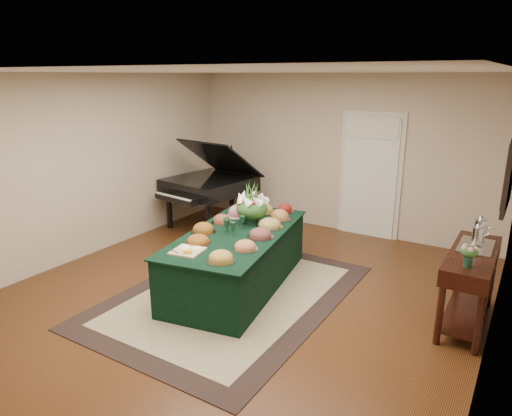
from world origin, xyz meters
The scene contains 14 objects.
ground centered at (0.00, 0.00, 0.00)m, with size 6.00×6.00×0.00m, color black.
area_rug centered at (-0.09, -0.13, 0.01)m, with size 2.47×3.45×0.01m.
kitchen_doorway centered at (0.60, 2.97, 1.02)m, with size 1.05×0.07×2.10m.
buffet_table centered at (-0.18, 0.14, 0.38)m, with size 1.55×2.58×0.74m.
food_platters centered at (-0.18, 0.34, 0.79)m, with size 1.21×2.26×0.13m.
cutting_board centered at (-0.28, -0.70, 0.78)m, with size 0.38×0.38×0.10m.
green_goblets centered at (-0.23, 0.10, 0.83)m, with size 0.24×0.35×0.18m.
floral_centerpiece centered at (-0.22, 0.55, 1.01)m, with size 0.45×0.45×0.45m.
grand_piano centered at (-1.98, 1.91, 0.78)m, with size 1.55×1.68×1.60m.
wicker_basket centered at (-0.90, 1.32, 0.12)m, with size 0.39×0.39×0.25m, color #A58142.
mahogany_sideboard centered at (2.50, 0.67, 0.66)m, with size 0.45×1.38×0.86m.
tea_service centered at (2.50, 0.94, 0.97)m, with size 0.34×0.58×0.30m.
pink_bouquet centered at (2.50, 0.20, 1.01)m, with size 0.19×0.19×0.24m.
wall_painting centered at (2.72, 0.67, 1.75)m, with size 0.05×0.95×0.75m.
Camera 1 is at (2.90, -4.39, 2.66)m, focal length 32.00 mm.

